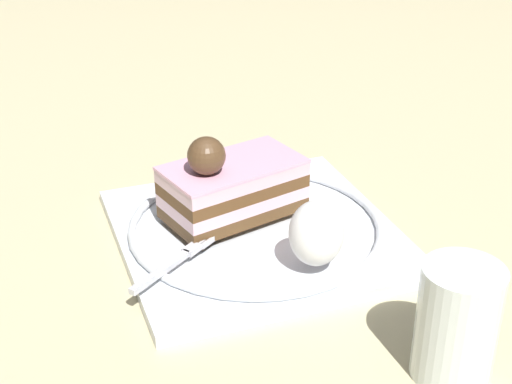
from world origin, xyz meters
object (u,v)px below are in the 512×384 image
at_px(cake_slice, 232,188).
at_px(fork, 180,258).
at_px(drink_glass_near, 456,328).
at_px(dessert_plate, 256,230).
at_px(whipped_cream_dollop, 316,233).

height_order(cake_slice, fork, cake_slice).
bearing_deg(drink_glass_near, dessert_plate, -158.99).
bearing_deg(dessert_plate, drink_glass_near, 21.01).
distance_m(dessert_plate, fork, 0.09).
bearing_deg(fork, whipped_cream_dollop, 72.39).
xyz_separation_m(fork, drink_glass_near, (0.17, 0.16, 0.02)).
height_order(fork, drink_glass_near, drink_glass_near).
bearing_deg(fork, cake_slice, 135.52).
relative_size(fork, drink_glass_near, 1.05).
distance_m(fork, drink_glass_near, 0.23).
bearing_deg(cake_slice, dessert_plate, 45.92).
distance_m(dessert_plate, whipped_cream_dollop, 0.09).
relative_size(cake_slice, fork, 1.54).
bearing_deg(drink_glass_near, whipped_cream_dollop, -158.36).
xyz_separation_m(dessert_plate, fork, (0.04, -0.08, 0.01)).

